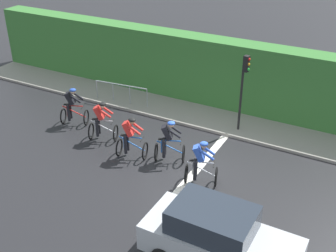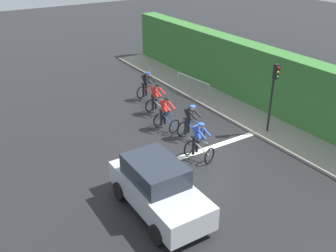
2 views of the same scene
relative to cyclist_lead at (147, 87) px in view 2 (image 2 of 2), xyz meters
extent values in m
plane|color=black|center=(-0.70, -5.85, -0.80)|extent=(80.00, 80.00, 0.00)
cube|color=gray|center=(3.49, -3.85, -0.74)|extent=(2.80, 23.62, 0.12)
cube|color=gray|center=(4.39, -3.85, -0.58)|extent=(0.44, 23.62, 0.42)
cube|color=#387533|center=(4.69, -3.85, 0.78)|extent=(1.10, 23.62, 3.16)
cube|color=silver|center=(-0.70, -6.14, -0.79)|extent=(7.00, 0.30, 0.01)
torus|color=black|center=(0.20, -0.51, -0.46)|extent=(0.66, 0.30, 0.68)
torus|color=black|center=(-0.17, 0.44, -0.46)|extent=(0.66, 0.30, 0.68)
cylinder|color=red|center=(0.01, -0.04, -0.21)|extent=(0.40, 0.94, 0.51)
cylinder|color=red|center=(-0.10, 0.25, -0.18)|extent=(0.04, 0.04, 0.55)
cylinder|color=red|center=(0.03, -0.08, 0.07)|extent=(0.30, 0.68, 0.04)
cube|color=black|center=(-0.10, 0.25, 0.11)|extent=(0.17, 0.24, 0.04)
cylinder|color=black|center=(0.16, -0.42, 0.04)|extent=(0.40, 0.18, 0.03)
cube|color=black|center=(-0.02, 0.06, 0.41)|extent=(0.43, 0.49, 0.57)
sphere|color=beige|center=(0.03, -0.08, 0.72)|extent=(0.20, 0.20, 0.20)
ellipsoid|color=#264CB2|center=(0.03, -0.08, 0.79)|extent=(0.32, 0.35, 0.14)
cylinder|color=black|center=(0.05, 0.20, -0.23)|extent=(0.12, 0.12, 0.74)
cylinder|color=black|center=(-0.17, 0.11, -0.23)|extent=(0.12, 0.12, 0.74)
cylinder|color=black|center=(0.23, -0.15, 0.47)|extent=(0.26, 0.48, 0.37)
cylinder|color=black|center=(-0.07, -0.27, 0.47)|extent=(0.26, 0.48, 0.37)
torus|color=black|center=(-0.32, -2.39, -0.46)|extent=(0.66, 0.29, 0.68)
torus|color=black|center=(-0.67, -1.43, -0.46)|extent=(0.66, 0.29, 0.68)
cylinder|color=silver|center=(-0.49, -1.91, -0.21)|extent=(0.38, 0.94, 0.51)
cylinder|color=silver|center=(-0.60, -1.62, -0.18)|extent=(0.04, 0.04, 0.55)
cylinder|color=silver|center=(-0.47, -1.96, 0.07)|extent=(0.29, 0.69, 0.04)
cube|color=black|center=(-0.60, -1.62, 0.11)|extent=(0.17, 0.24, 0.04)
cylinder|color=black|center=(-0.35, -2.30, 0.04)|extent=(0.41, 0.17, 0.03)
cube|color=red|center=(-0.53, -1.82, 0.41)|extent=(0.42, 0.49, 0.57)
sphere|color=beige|center=(-0.47, -1.96, 0.72)|extent=(0.20, 0.20, 0.20)
ellipsoid|color=black|center=(-0.47, -1.96, 0.79)|extent=(0.32, 0.35, 0.14)
cylinder|color=black|center=(-0.45, -1.68, -0.23)|extent=(0.12, 0.12, 0.74)
cylinder|color=black|center=(-0.67, -1.76, -0.23)|extent=(0.12, 0.12, 0.74)
cylinder|color=red|center=(-0.28, -2.03, 0.47)|extent=(0.25, 0.48, 0.37)
cylinder|color=red|center=(-0.58, -2.14, 0.47)|extent=(0.25, 0.48, 0.37)
torus|color=black|center=(-0.92, -4.13, -0.46)|extent=(0.67, 0.23, 0.68)
torus|color=black|center=(-1.17, -3.14, -0.46)|extent=(0.67, 0.23, 0.68)
cylinder|color=#1E59B2|center=(-1.05, -3.63, -0.21)|extent=(0.29, 0.97, 0.51)
cylinder|color=#1E59B2|center=(-1.12, -3.34, -0.18)|extent=(0.04, 0.04, 0.55)
cylinder|color=#1E59B2|center=(-1.03, -3.68, 0.07)|extent=(0.22, 0.70, 0.04)
cube|color=black|center=(-1.12, -3.34, 0.11)|extent=(0.15, 0.24, 0.04)
cylinder|color=black|center=(-0.94, -4.03, 0.04)|extent=(0.41, 0.14, 0.03)
cube|color=red|center=(-1.07, -3.54, 0.41)|extent=(0.39, 0.47, 0.57)
sphere|color=#9E7051|center=(-1.03, -3.68, 0.72)|extent=(0.20, 0.20, 0.20)
ellipsoid|color=black|center=(-1.03, -3.68, 0.79)|extent=(0.30, 0.33, 0.14)
cylinder|color=black|center=(-0.98, -3.41, -0.23)|extent=(0.12, 0.12, 0.74)
cylinder|color=black|center=(-1.21, -3.47, -0.23)|extent=(0.12, 0.12, 0.74)
cylinder|color=red|center=(-0.84, -3.77, 0.47)|extent=(0.21, 0.48, 0.37)
cylinder|color=red|center=(-1.15, -3.85, 0.47)|extent=(0.21, 0.48, 0.37)
torus|color=black|center=(-0.41, -5.47, -0.46)|extent=(0.65, 0.31, 0.68)
torus|color=black|center=(-0.78, -4.53, -0.46)|extent=(0.65, 0.31, 0.68)
cylinder|color=#1E59B2|center=(-0.60, -5.00, -0.21)|extent=(0.40, 0.94, 0.51)
cylinder|color=#1E59B2|center=(-0.71, -4.71, -0.18)|extent=(0.04, 0.04, 0.55)
cylinder|color=#1E59B2|center=(-0.58, -5.05, 0.07)|extent=(0.30, 0.68, 0.04)
cube|color=black|center=(-0.71, -4.71, 0.11)|extent=(0.17, 0.24, 0.04)
cylinder|color=black|center=(-0.45, -5.38, 0.04)|extent=(0.40, 0.18, 0.03)
cube|color=black|center=(-0.63, -4.90, 0.41)|extent=(0.43, 0.49, 0.57)
sphere|color=tan|center=(-0.58, -5.05, 0.72)|extent=(0.20, 0.20, 0.20)
ellipsoid|color=#264CB2|center=(-0.58, -5.05, 0.79)|extent=(0.33, 0.35, 0.14)
cylinder|color=black|center=(-0.56, -4.77, -0.23)|extent=(0.12, 0.12, 0.74)
cylinder|color=black|center=(-0.78, -4.85, -0.23)|extent=(0.12, 0.12, 0.74)
cylinder|color=black|center=(-0.38, -5.11, 0.47)|extent=(0.26, 0.48, 0.37)
cylinder|color=black|center=(-0.68, -5.23, 0.47)|extent=(0.26, 0.48, 0.37)
torus|color=black|center=(-1.18, -7.09, -0.46)|extent=(0.66, 0.27, 0.68)
torus|color=black|center=(-1.50, -6.12, -0.46)|extent=(0.66, 0.27, 0.68)
cylinder|color=silver|center=(-1.34, -6.61, -0.21)|extent=(0.35, 0.95, 0.51)
cylinder|color=silver|center=(-1.43, -6.32, -0.18)|extent=(0.04, 0.04, 0.55)
cylinder|color=silver|center=(-1.32, -6.66, 0.07)|extent=(0.26, 0.69, 0.04)
cube|color=black|center=(-1.43, -6.32, 0.11)|extent=(0.16, 0.24, 0.04)
cylinder|color=black|center=(-1.21, -7.00, 0.04)|extent=(0.41, 0.16, 0.03)
cube|color=#2D51B7|center=(-1.37, -6.51, 0.41)|extent=(0.41, 0.48, 0.57)
sphere|color=tan|center=(-1.32, -6.66, 0.72)|extent=(0.20, 0.20, 0.20)
ellipsoid|color=#264CB2|center=(-1.32, -6.66, 0.79)|extent=(0.32, 0.34, 0.14)
cylinder|color=black|center=(-1.29, -6.38, -0.23)|extent=(0.12, 0.12, 0.74)
cylinder|color=black|center=(-1.52, -6.45, -0.23)|extent=(0.12, 0.12, 0.74)
cylinder|color=#2D51B7|center=(-1.13, -6.73, 0.47)|extent=(0.23, 0.48, 0.37)
cylinder|color=#2D51B7|center=(-1.43, -6.83, 0.47)|extent=(0.23, 0.48, 0.37)
cube|color=#B7BCC1|center=(-4.41, -8.55, -0.10)|extent=(1.73, 4.11, 0.80)
cube|color=#262D38|center=(-4.41, -8.30, 0.63)|extent=(1.51, 2.14, 0.66)
cylinder|color=black|center=(-3.59, -9.82, -0.48)|extent=(0.22, 0.64, 0.64)
cylinder|color=black|center=(-5.25, -9.81, -0.48)|extent=(0.22, 0.64, 0.64)
cylinder|color=black|center=(-3.57, -7.28, -0.48)|extent=(0.22, 0.64, 0.64)
cylinder|color=black|center=(-5.24, -7.27, -0.48)|extent=(0.22, 0.64, 0.64)
cube|color=#EAEACC|center=(-3.92, -10.56, 0.00)|extent=(0.28, 0.08, 0.16)
cube|color=#EAEACC|center=(-4.94, -10.55, 0.00)|extent=(0.28, 0.08, 0.16)
cylinder|color=black|center=(2.71, -6.46, 0.55)|extent=(0.10, 0.10, 2.70)
cube|color=black|center=(2.70, -6.56, 2.22)|extent=(0.23, 0.23, 0.64)
sphere|color=red|center=(2.68, -6.66, 2.42)|extent=(0.11, 0.11, 0.11)
sphere|color=orange|center=(2.68, -6.66, 2.22)|extent=(0.11, 0.11, 0.11)
sphere|color=green|center=(2.68, -6.66, 2.02)|extent=(0.11, 0.11, 0.11)
cylinder|color=#999EA3|center=(2.59, -0.72, 0.20)|extent=(0.33, 2.63, 0.05)
cylinder|color=#999EA3|center=(2.73, -2.04, -0.30)|extent=(0.04, 0.04, 1.00)
cylinder|color=#999EA3|center=(2.64, -1.16, -0.30)|extent=(0.04, 0.04, 1.00)
cylinder|color=#999EA3|center=(2.54, -0.29, -0.30)|extent=(0.04, 0.04, 1.00)
cylinder|color=#999EA3|center=(2.45, 0.59, -0.30)|extent=(0.04, 0.04, 1.00)
camera|label=1|loc=(-12.38, -11.31, 7.97)|focal=45.70mm
camera|label=2|loc=(-9.63, -17.30, 7.41)|focal=40.87mm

